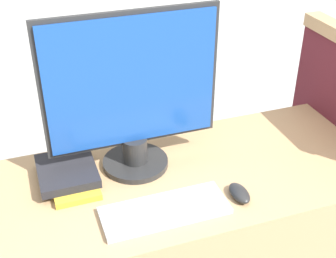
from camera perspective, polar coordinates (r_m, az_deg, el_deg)
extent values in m
cube|color=tan|center=(1.81, 1.85, -14.93)|extent=(1.33, 0.58, 0.74)
cylinder|color=#282828|center=(1.60, -3.99, -4.09)|extent=(0.22, 0.22, 0.02)
cylinder|color=#282828|center=(1.57, -4.06, -2.51)|extent=(0.08, 0.08, 0.09)
cube|color=#282828|center=(1.45, -4.48, 5.85)|extent=(0.56, 0.01, 0.45)
cube|color=#19479E|center=(1.45, -4.43, 5.77)|extent=(0.54, 0.02, 0.42)
cube|color=silver|center=(1.41, -0.39, -9.89)|extent=(0.38, 0.14, 0.02)
ellipsoid|color=#262626|center=(1.48, 8.69, -7.72)|extent=(0.05, 0.10, 0.03)
cube|color=gold|center=(1.57, -11.59, -5.78)|extent=(0.14, 0.27, 0.02)
cube|color=#232328|center=(1.56, -12.23, -4.99)|extent=(0.19, 0.21, 0.03)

